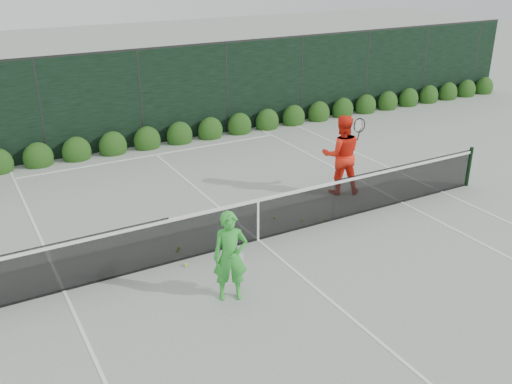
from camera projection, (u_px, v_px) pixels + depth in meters
ground at (258, 240)px, 12.37m from camera, size 80.00×80.00×0.00m
tennis_net at (257, 218)px, 12.15m from camera, size 12.90×0.10×1.07m
player_woman at (230, 257)px, 10.01m from camera, size 0.72×0.60×1.69m
player_man at (341, 155)px, 14.41m from camera, size 1.23×1.13×2.06m
court_lines at (258, 240)px, 12.37m from camera, size 11.03×23.83×0.01m
windscreen_fence at (337, 226)px, 9.60m from camera, size 32.00×21.07×3.06m
hedge_row at (147, 141)px, 18.02m from camera, size 31.66×0.65×0.94m
tennis_balls at (244, 236)px, 12.49m from camera, size 3.69×1.05×0.07m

